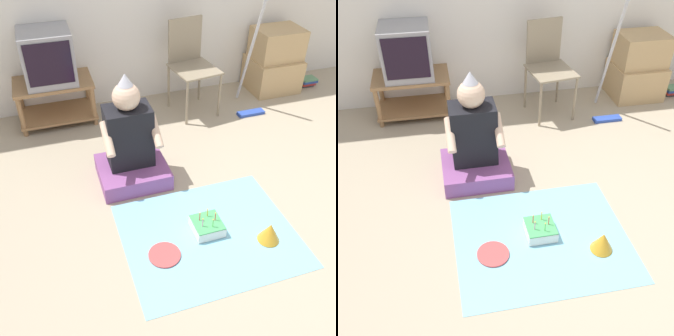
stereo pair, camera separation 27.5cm
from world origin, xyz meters
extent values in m
plane|color=tan|center=(0.00, 0.00, 0.00)|extent=(16.00, 16.00, 0.00)
cube|color=#997047|center=(-1.25, 1.99, 0.41)|extent=(0.73, 0.45, 0.03)
cube|color=#997047|center=(-1.25, 1.99, 0.08)|extent=(0.73, 0.45, 0.02)
cylinder|color=#997047|center=(-1.58, 1.79, 0.21)|extent=(0.04, 0.04, 0.42)
cylinder|color=#997047|center=(-0.92, 1.79, 0.21)|extent=(0.04, 0.04, 0.42)
cylinder|color=#997047|center=(-1.58, 2.18, 0.21)|extent=(0.04, 0.04, 0.42)
cylinder|color=#997047|center=(-0.92, 2.18, 0.21)|extent=(0.04, 0.04, 0.42)
cube|color=#99999E|center=(-1.25, 1.99, 0.66)|extent=(0.45, 0.43, 0.48)
cube|color=black|center=(-1.25, 1.77, 0.67)|extent=(0.39, 0.01, 0.38)
cube|color=gray|center=(0.08, 1.73, 0.46)|extent=(0.46, 0.49, 0.02)
cube|color=gray|center=(0.05, 1.94, 0.68)|extent=(0.35, 0.07, 0.43)
cylinder|color=gray|center=(-0.08, 1.51, 0.23)|extent=(0.02, 0.02, 0.46)
cylinder|color=gray|center=(0.28, 1.56, 0.23)|extent=(0.02, 0.02, 0.46)
cylinder|color=gray|center=(-0.13, 1.91, 0.23)|extent=(0.02, 0.02, 0.46)
cylinder|color=gray|center=(0.23, 1.96, 0.23)|extent=(0.02, 0.02, 0.46)
cube|color=tan|center=(1.10, 1.95, 0.18)|extent=(0.52, 0.47, 0.36)
cube|color=tan|center=(1.10, 1.95, 0.52)|extent=(0.49, 0.39, 0.32)
cube|color=#2D4CB2|center=(0.62, 1.49, 0.01)|extent=(0.28, 0.09, 0.03)
cylinder|color=#B7B7BC|center=(0.62, 1.65, 0.62)|extent=(0.03, 0.35, 1.18)
cube|color=#333338|center=(1.53, 1.87, 0.01)|extent=(0.15, 0.10, 0.02)
cube|color=#B72D28|center=(1.53, 1.87, 0.04)|extent=(0.16, 0.12, 0.03)
cube|color=#284793|center=(1.54, 1.87, 0.06)|extent=(0.18, 0.15, 0.02)
cube|color=#60936B|center=(1.55, 1.87, 0.08)|extent=(0.17, 0.14, 0.02)
cube|color=#8C4C8C|center=(-0.78, 0.86, 0.07)|extent=(0.54, 0.48, 0.14)
cube|color=black|center=(-0.78, 0.91, 0.38)|extent=(0.35, 0.24, 0.49)
sphere|color=beige|center=(-0.78, 0.91, 0.72)|extent=(0.21, 0.21, 0.21)
cone|color=silver|center=(-0.78, 0.91, 0.85)|extent=(0.11, 0.11, 0.09)
cylinder|color=beige|center=(-0.96, 0.80, 0.46)|extent=(0.06, 0.26, 0.21)
cylinder|color=beige|center=(-0.60, 0.80, 0.46)|extent=(0.06, 0.26, 0.21)
cube|color=#7FC6E0|center=(-0.43, 0.10, 0.00)|extent=(1.18, 0.98, 0.01)
cube|color=white|center=(-0.43, 0.14, 0.04)|extent=(0.20, 0.20, 0.08)
cube|color=#4CB266|center=(-0.43, 0.14, 0.09)|extent=(0.20, 0.20, 0.01)
cylinder|color=#EA4C4C|center=(-0.38, 0.14, 0.12)|extent=(0.01, 0.01, 0.07)
sphere|color=#FFCC4C|center=(-0.38, 0.14, 0.16)|extent=(0.01, 0.01, 0.01)
cylinder|color=yellow|center=(-0.41, 0.19, 0.12)|extent=(0.01, 0.01, 0.07)
sphere|color=#FFCC4C|center=(-0.41, 0.19, 0.16)|extent=(0.01, 0.01, 0.01)
cylinder|color=#EA4C4C|center=(-0.48, 0.17, 0.12)|extent=(0.01, 0.01, 0.07)
sphere|color=#FFCC4C|center=(-0.48, 0.17, 0.16)|extent=(0.01, 0.01, 0.01)
cylinder|color=#E58CCC|center=(-0.48, 0.11, 0.12)|extent=(0.01, 0.01, 0.07)
sphere|color=#FFCC4C|center=(-0.48, 0.11, 0.16)|extent=(0.01, 0.01, 0.01)
cylinder|color=#66C666|center=(-0.42, 0.08, 0.12)|extent=(0.01, 0.01, 0.07)
sphere|color=#FFCC4C|center=(-0.42, 0.08, 0.16)|extent=(0.01, 0.01, 0.01)
cone|color=gold|center=(-0.07, -0.07, 0.08)|extent=(0.15, 0.15, 0.14)
cylinder|color=#D84C4C|center=(-0.78, 0.02, 0.01)|extent=(0.21, 0.21, 0.01)
camera|label=1|loc=(-1.29, -1.58, 2.05)|focal=42.00mm
camera|label=2|loc=(-1.02, -1.65, 2.05)|focal=42.00mm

